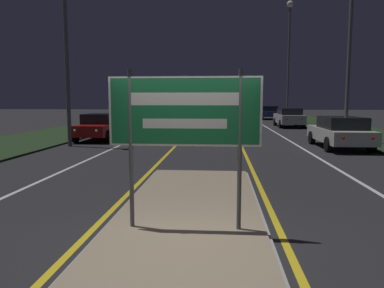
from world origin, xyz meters
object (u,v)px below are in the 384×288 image
Objects in this scene: streetlight_left_near at (65,25)px; car_receding_2 at (269,112)px; car_receding_0 at (340,132)px; car_approaching_0 at (100,126)px; car_receding_1 at (289,117)px; car_approaching_1 at (186,115)px; streetlight_right_far at (289,43)px; highway_sign at (185,117)px.

car_receding_2 is (12.42, 25.93, -4.71)m from streetlight_left_near.
car_receding_2 reaches higher than car_receding_0.
car_receding_2 reaches higher than car_approaching_0.
car_receding_0 is 0.98× the size of car_receding_1.
car_receding_2 is at bearing 46.06° from car_approaching_1.
streetlight_right_far is at bearing -86.44° from car_receding_2.
highway_sign is 37.45m from car_receding_2.
highway_sign reaches higher than car_receding_1.
streetlight_right_far is 11.11m from car_approaching_1.
streetlight_left_near is at bearing -126.60° from streetlight_right_far.
streetlight_right_far is at bearing 53.40° from streetlight_left_near.
highway_sign is 0.23× the size of streetlight_right_far.
car_approaching_1 reaches higher than car_approaching_0.
streetlight_left_near is at bearing 120.28° from highway_sign.
car_approaching_0 is at bearing -117.42° from car_receding_2.
highway_sign reaches higher than car_receding_2.
highway_sign is at bearing -84.73° from car_approaching_1.
car_receding_0 is at bearing 62.49° from highway_sign.
car_receding_0 is 18.79m from car_approaching_1.
streetlight_left_near is 5.60m from car_approaching_0.
car_receding_2 is 12.35m from car_approaching_1.
highway_sign is 0.54× the size of car_receding_0.
streetlight_left_near is 0.81× the size of streetlight_right_far.
streetlight_right_far reaches higher than car_receding_2.
streetlight_left_near is at bearing -99.45° from car_approaching_0.
car_approaching_1 is (-8.57, -8.89, 0.00)m from car_receding_2.
streetlight_right_far is 2.23× the size of car_approaching_1.
car_receding_0 is 12.13m from car_approaching_0.
streetlight_right_far reaches higher than car_approaching_1.
car_receding_2 is at bearing 90.02° from car_receding_1.
highway_sign is at bearing -66.90° from car_approaching_0.
highway_sign is 15.21m from car_approaching_0.
car_receding_1 is 1.11× the size of car_approaching_0.
car_approaching_0 is (-11.83, 2.67, -0.00)m from car_receding_0.
car_approaching_0 is (-11.93, -23.00, -0.04)m from car_receding_2.
car_receding_1 reaches higher than car_approaching_1.
highway_sign reaches higher than car_receding_0.
streetlight_left_near is 13.21m from car_receding_0.
car_receding_2 is at bearing 80.81° from highway_sign.
streetlight_left_near is 1.87× the size of car_receding_0.
streetlight_left_near is 18.92m from car_receding_1.
streetlight_left_near is (-6.44, 11.03, 3.62)m from highway_sign.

